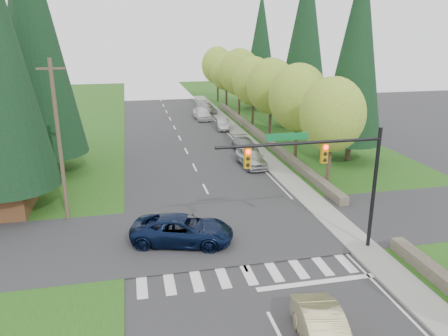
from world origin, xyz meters
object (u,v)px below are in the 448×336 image
object	(u,v)px
sedan_champagne	(324,334)
parked_car_b	(245,145)
suv_navy	(183,230)
parked_car_a	(251,158)
parked_car_c	(223,124)
parked_car_d	(202,113)
parked_car_e	(206,108)

from	to	relation	value
sedan_champagne	parked_car_b	bearing A→B (deg)	88.01
suv_navy	parked_car_a	size ratio (longest dim) A/B	1.23
suv_navy	parked_car_c	xyz separation A→B (m)	(8.35, 28.05, -0.14)
parked_car_a	parked_car_c	distance (m)	14.97
sedan_champagne	suv_navy	distance (m)	10.61
parked_car_d	parked_car_e	world-z (taller)	parked_car_d
parked_car_b	parked_car_c	distance (m)	10.29
sedan_champagne	parked_car_b	size ratio (longest dim) A/B	0.98
parked_car_a	parked_car_e	world-z (taller)	parked_car_a
parked_car_c	parked_car_d	xyz separation A→B (m)	(-1.40, 6.50, 0.16)
sedan_champagne	suv_navy	bearing A→B (deg)	119.42
sedan_champagne	parked_car_a	world-z (taller)	parked_car_a
parked_car_b	parked_car_c	bearing A→B (deg)	89.61
parked_car_a	parked_car_b	size ratio (longest dim) A/B	1.02
parked_car_c	parked_car_d	size ratio (longest dim) A/B	0.83
parked_car_d	parked_car_c	bearing A→B (deg)	-80.20
parked_car_b	sedan_champagne	bearing A→B (deg)	-99.21
sedan_champagne	parked_car_c	bearing A→B (deg)	90.39
sedan_champagne	parked_car_e	size ratio (longest dim) A/B	0.88
parked_car_a	parked_car_b	world-z (taller)	parked_car_a
suv_navy	parked_car_b	xyz separation A→B (m)	(8.35, 17.76, -0.13)
parked_car_b	parked_car_d	bearing A→B (deg)	94.38
parked_car_a	sedan_champagne	bearing A→B (deg)	-101.71
sedan_champagne	parked_car_d	distance (m)	44.44
parked_car_c	parked_car_e	xyz separation A→B (m)	(-0.10, 10.81, 0.09)
sedan_champagne	parked_car_d	world-z (taller)	parked_car_d
parked_car_c	parked_car_d	distance (m)	6.65
parked_car_a	parked_car_c	size ratio (longest dim) A/B	1.17
parked_car_b	parked_car_e	distance (m)	21.10
parked_car_c	parked_car_e	distance (m)	10.81
parked_car_b	parked_car_a	bearing A→B (deg)	-98.51
parked_car_b	parked_car_e	xyz separation A→B (m)	(-0.10, 21.10, 0.08)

